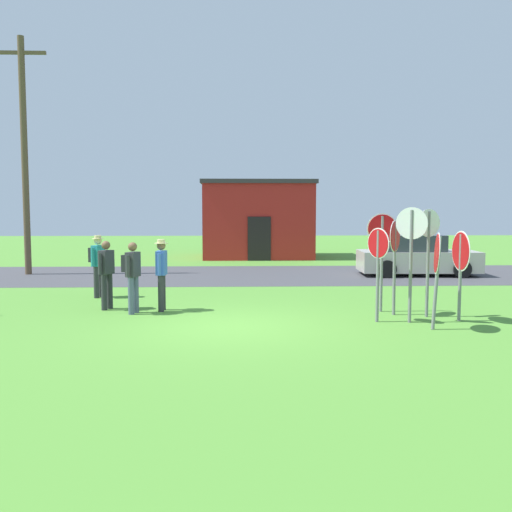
% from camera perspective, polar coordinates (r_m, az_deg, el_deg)
% --- Properties ---
extents(ground_plane, '(80.00, 80.00, 0.00)m').
position_cam_1_polar(ground_plane, '(11.87, -2.88, -7.19)').
color(ground_plane, '#518E33').
extents(street_asphalt, '(60.00, 6.40, 0.01)m').
position_cam_1_polar(street_asphalt, '(21.00, -2.45, -1.92)').
color(street_asphalt, '#424247').
rests_on(street_asphalt, ground).
extents(building_background, '(5.59, 4.50, 3.88)m').
position_cam_1_polar(building_background, '(28.72, 0.17, 3.78)').
color(building_background, '#B2231E').
rests_on(building_background, ground).
extents(utility_pole, '(1.80, 0.24, 8.77)m').
position_cam_1_polar(utility_pole, '(22.84, -22.49, 9.74)').
color(utility_pole, brown).
rests_on(utility_pole, ground).
extents(parked_car_on_street, '(4.37, 2.15, 1.51)m').
position_cam_1_polar(parked_car_on_street, '(21.69, 15.98, -0.07)').
color(parked_car_on_street, '#B7B2A3').
rests_on(parked_car_on_street, ground).
extents(stop_sign_tallest, '(0.26, 0.84, 1.99)m').
position_cam_1_polar(stop_sign_tallest, '(11.96, 17.90, -0.74)').
color(stop_sign_tallest, slate).
rests_on(stop_sign_tallest, ground).
extents(stop_sign_far_back, '(0.07, 0.89, 1.99)m').
position_cam_1_polar(stop_sign_far_back, '(13.05, 20.07, -0.36)').
color(stop_sign_far_back, slate).
rests_on(stop_sign_far_back, ground).
extents(stop_sign_low_front, '(0.41, 0.64, 2.21)m').
position_cam_1_polar(stop_sign_low_front, '(13.36, 13.93, 0.54)').
color(stop_sign_low_front, slate).
rests_on(stop_sign_low_front, ground).
extents(stop_sign_rear_left, '(0.33, 0.59, 2.06)m').
position_cam_1_polar(stop_sign_rear_left, '(12.44, 12.29, -0.29)').
color(stop_sign_rear_left, slate).
rests_on(stop_sign_rear_left, ground).
extents(stop_sign_leaning_left, '(0.59, 0.25, 2.46)m').
position_cam_1_polar(stop_sign_leaning_left, '(13.30, 17.11, 1.02)').
color(stop_sign_leaning_left, slate).
rests_on(stop_sign_leaning_left, ground).
extents(stop_sign_nearest, '(0.74, 0.07, 2.36)m').
position_cam_1_polar(stop_sign_nearest, '(13.71, 12.68, 1.11)').
color(stop_sign_nearest, slate).
rests_on(stop_sign_nearest, ground).
extents(stop_sign_center_cluster, '(0.59, 0.39, 2.51)m').
position_cam_1_polar(stop_sign_center_cluster, '(12.52, 15.50, 1.07)').
color(stop_sign_center_cluster, slate).
rests_on(stop_sign_center_cluster, ground).
extents(person_in_blue, '(0.44, 0.53, 1.74)m').
position_cam_1_polar(person_in_blue, '(16.20, -15.80, -0.53)').
color(person_in_blue, '#2D2D33').
rests_on(person_in_blue, ground).
extents(person_on_left, '(0.31, 0.57, 1.74)m').
position_cam_1_polar(person_on_left, '(13.72, -9.58, -1.46)').
color(person_on_left, '#2D2D33').
rests_on(person_on_left, ground).
extents(person_holding_notes, '(0.43, 0.54, 1.69)m').
position_cam_1_polar(person_holding_notes, '(13.50, -12.48, -1.62)').
color(person_holding_notes, '#4C5670').
rests_on(person_holding_notes, ground).
extents(person_near_signs, '(0.35, 0.52, 1.69)m').
position_cam_1_polar(person_near_signs, '(14.20, -14.96, -1.48)').
color(person_near_signs, '#2D2D33').
rests_on(person_near_signs, ground).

